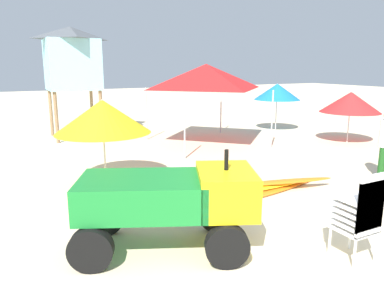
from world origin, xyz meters
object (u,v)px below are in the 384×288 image
object	(u,v)px
stacked_plastic_chairs	(362,211)
beach_umbrella_far	(277,92)
beach_umbrella_left	(103,116)
surfboard_pile	(279,185)
popup_canopy	(206,76)
lifeguard_tower	(72,58)
utility_cart	(170,199)
beach_umbrella_mid	(351,102)

from	to	relation	value
stacked_plastic_chairs	beach_umbrella_far	distance (m)	10.60
beach_umbrella_left	beach_umbrella_far	size ratio (longest dim) A/B	1.08
surfboard_pile	popup_canopy	size ratio (longest dim) A/B	0.78
lifeguard_tower	beach_umbrella_far	size ratio (longest dim) A/B	2.07
popup_canopy	stacked_plastic_chairs	bearing A→B (deg)	-104.21
utility_cart	surfboard_pile	xyz separation A→B (m)	(3.16, 1.30, -0.67)
utility_cart	lifeguard_tower	world-z (taller)	lifeguard_tower
surfboard_pile	stacked_plastic_chairs	bearing A→B (deg)	-109.67
stacked_plastic_chairs	popup_canopy	bearing A→B (deg)	75.79
popup_canopy	beach_umbrella_far	world-z (taller)	popup_canopy
popup_canopy	beach_umbrella_left	world-z (taller)	popup_canopy
surfboard_pile	lifeguard_tower	distance (m)	9.19
utility_cart	popup_canopy	size ratio (longest dim) A/B	0.87
utility_cart	stacked_plastic_chairs	distance (m)	2.63
beach_umbrella_far	utility_cart	bearing A→B (deg)	-137.80
beach_umbrella_left	beach_umbrella_far	bearing A→B (deg)	25.18
beach_umbrella_mid	beach_umbrella_far	size ratio (longest dim) A/B	1.05
surfboard_pile	beach_umbrella_mid	bearing A→B (deg)	27.74
utility_cart	beach_umbrella_left	size ratio (longest dim) A/B	1.33
beach_umbrella_left	beach_umbrella_mid	world-z (taller)	beach_umbrella_left
stacked_plastic_chairs	beach_umbrella_left	distance (m)	5.52
beach_umbrella_far	beach_umbrella_left	bearing A→B (deg)	-154.82
utility_cart	surfboard_pile	size ratio (longest dim) A/B	1.12
beach_umbrella_left	utility_cart	bearing A→B (deg)	-88.49
utility_cart	lifeguard_tower	bearing A→B (deg)	87.94
stacked_plastic_chairs	surfboard_pile	xyz separation A→B (m)	(1.01, 2.82, -0.63)
popup_canopy	beach_umbrella_left	size ratio (longest dim) A/B	1.53
surfboard_pile	beach_umbrella_mid	world-z (taller)	beach_umbrella_mid
stacked_plastic_chairs	surfboard_pile	size ratio (longest dim) A/B	0.51
beach_umbrella_far	surfboard_pile	bearing A→B (deg)	-129.13
utility_cart	lifeguard_tower	distance (m)	9.83
surfboard_pile	lifeguard_tower	size ratio (longest dim) A/B	0.62
lifeguard_tower	beach_umbrella_left	bearing A→B (deg)	-94.07
stacked_plastic_chairs	beach_umbrella_left	xyz separation A→B (m)	(-2.25, 4.97, 0.82)
beach_umbrella_mid	beach_umbrella_left	bearing A→B (deg)	-175.03
beach_umbrella_left	lifeguard_tower	bearing A→B (deg)	85.93
stacked_plastic_chairs	beach_umbrella_mid	xyz separation A→B (m)	(6.57, 5.74, 0.68)
lifeguard_tower	beach_umbrella_left	world-z (taller)	lifeguard_tower
beach_umbrella_left	surfboard_pile	bearing A→B (deg)	-33.57
surfboard_pile	beach_umbrella_mid	size ratio (longest dim) A/B	1.22
popup_canopy	beach_umbrella_far	xyz separation A→B (m)	(3.87, 0.93, -0.69)
utility_cart	beach_umbrella_far	size ratio (longest dim) A/B	1.44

